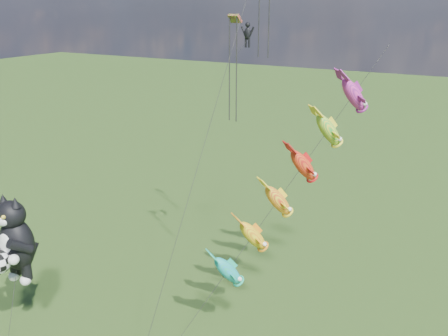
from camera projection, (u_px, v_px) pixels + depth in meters
The scene contains 3 objects.
cat_kite_rig at pixel (13, 241), 32.43m from camera, with size 3.04×4.37×10.66m.
fish_windsock_rig at pixel (290, 183), 32.46m from camera, with size 10.03×12.57×19.74m.
parafoil_rig at pixel (246, 32), 33.34m from camera, with size 1.91×17.53×27.00m.
Camera 1 is at (29.62, -19.39, 22.36)m, focal length 40.00 mm.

